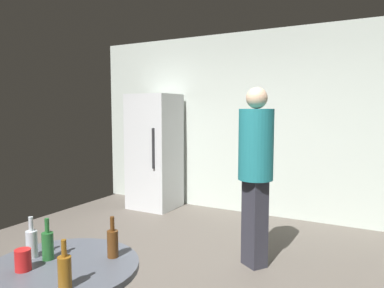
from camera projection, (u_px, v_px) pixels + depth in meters
The scene contains 9 objects.
wall_back at pixel (251, 124), 5.31m from camera, with size 5.32×0.06×2.70m, color beige.
refrigerator at pixel (155, 151), 5.66m from camera, with size 0.70×0.68×1.80m.
foreground_table at pixel (63, 284), 1.90m from camera, with size 0.80×0.80×0.73m.
beer_bottle_amber at pixel (65, 271), 1.63m from camera, with size 0.06×0.06×0.23m.
beer_bottle_brown at pixel (113, 242), 1.98m from camera, with size 0.06×0.06×0.23m.
beer_bottle_green at pixel (48, 245), 1.95m from camera, with size 0.06×0.06×0.23m.
beer_bottle_clear at pixel (32, 243), 1.98m from camera, with size 0.06×0.06×0.23m.
plastic_cup_red at pixel (23, 260), 1.82m from camera, with size 0.08×0.08×0.11m, color red.
person_in_teal_shirt at pixel (256, 163), 3.48m from camera, with size 0.47×0.47×1.77m.
Camera 1 is at (1.74, -2.47, 1.55)m, focal length 33.38 mm.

